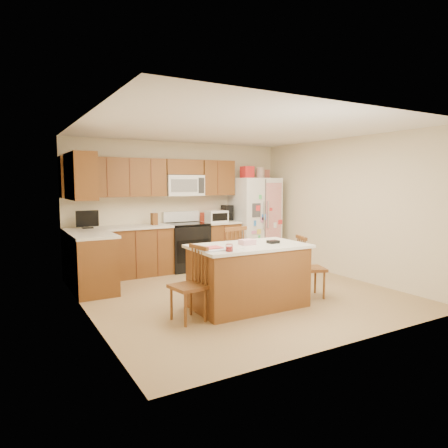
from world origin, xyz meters
TOP-DOWN VIEW (x-y plane):
  - ground at (0.00, 0.00)m, footprint 4.50×4.50m
  - room_shell at (0.00, 0.00)m, footprint 4.60×4.60m
  - cabinetry at (-0.98, 1.79)m, footprint 3.36×1.56m
  - stove at (0.00, 1.94)m, footprint 0.76×0.65m
  - refrigerator at (1.57, 1.87)m, footprint 0.90×0.79m
  - island at (-0.25, -0.64)m, footprint 1.60×0.95m
  - windsor_chair_left at (-1.18, -0.74)m, footprint 0.43×0.45m
  - windsor_chair_back at (-0.17, 0.03)m, footprint 0.52×0.50m
  - windsor_chair_right at (0.81, -0.69)m, footprint 0.49×0.50m

SIDE VIEW (x-z plane):
  - ground at x=0.00m, z-range 0.00..0.00m
  - windsor_chair_right at x=0.81m, z-range -0.03..0.90m
  - island at x=-0.25m, z-range -0.04..0.91m
  - windsor_chair_left at x=-1.18m, z-range -0.03..0.91m
  - stove at x=0.00m, z-range -0.09..1.04m
  - windsor_chair_back at x=-0.17m, z-range -0.03..1.02m
  - cabinetry at x=-0.98m, z-range -0.16..1.99m
  - refrigerator at x=1.57m, z-range -0.10..1.94m
  - room_shell at x=0.00m, z-range 0.18..2.70m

